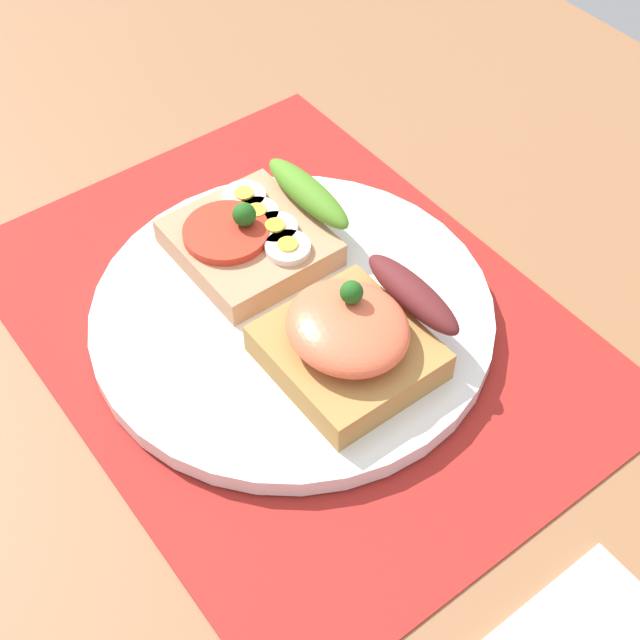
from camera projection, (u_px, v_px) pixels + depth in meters
ground_plane at (293, 339)px, 60.51cm from camera, size 120.00×90.00×3.20cm
placemat at (293, 322)px, 59.19cm from camera, size 40.95×30.74×0.30cm
plate at (292, 314)px, 58.57cm from camera, size 26.32×26.32×1.33cm
sandwich_egg_tomato at (257, 233)px, 60.55cm from camera, size 9.86×10.65×4.08cm
sandwich_salmon at (356, 336)px, 53.68cm from camera, size 9.52×10.34×5.97cm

